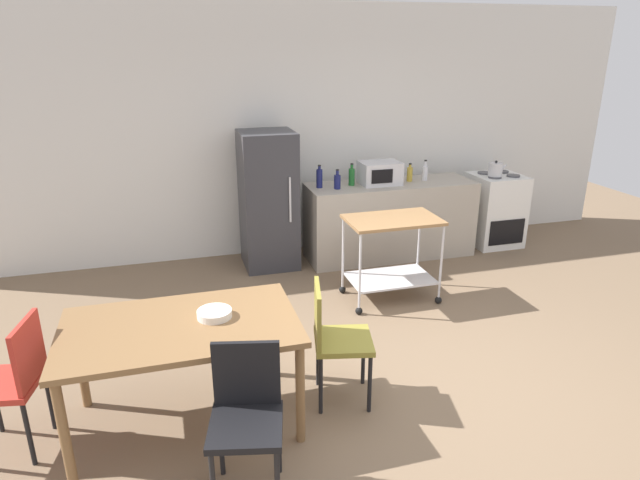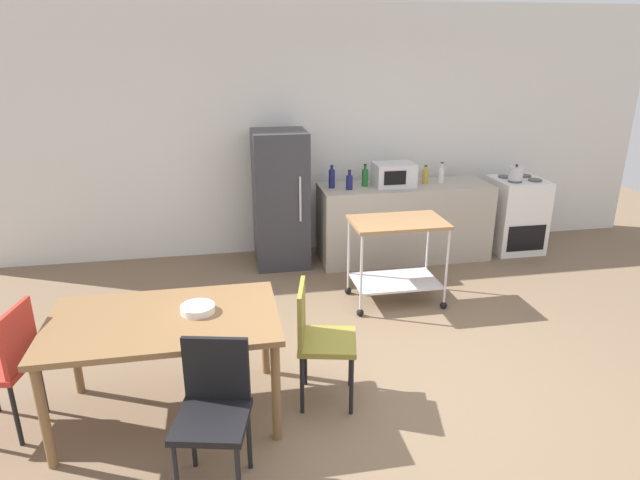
% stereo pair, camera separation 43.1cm
% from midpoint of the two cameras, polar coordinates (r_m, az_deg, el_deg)
% --- Properties ---
extents(ground_plane, '(12.00, 12.00, 0.00)m').
position_cam_midpoint_polar(ground_plane, '(4.31, 6.60, -14.94)').
color(ground_plane, brown).
extents(back_wall, '(8.40, 0.12, 2.90)m').
position_cam_midpoint_polar(back_wall, '(6.68, -3.57, 11.16)').
color(back_wall, silver).
rests_on(back_wall, ground_plane).
extents(kitchen_counter, '(2.00, 0.64, 0.90)m').
position_cam_midpoint_polar(kitchen_counter, '(6.60, 5.42, 2.09)').
color(kitchen_counter, '#A89E8E').
rests_on(kitchen_counter, ground_plane).
extents(dining_table, '(1.50, 0.90, 0.75)m').
position_cam_midpoint_polar(dining_table, '(3.74, -17.52, -9.51)').
color(dining_table, brown).
rests_on(dining_table, ground_plane).
extents(chair_black, '(0.48, 0.48, 0.89)m').
position_cam_midpoint_polar(chair_black, '(3.24, -11.65, -17.18)').
color(chair_black, black).
rests_on(chair_black, ground_plane).
extents(chair_red, '(0.47, 0.47, 0.89)m').
position_cam_midpoint_polar(chair_red, '(4.03, -32.05, -12.07)').
color(chair_red, '#B72D23').
rests_on(chair_red, ground_plane).
extents(chair_olive, '(0.48, 0.48, 0.89)m').
position_cam_midpoint_polar(chair_olive, '(3.89, -1.73, -9.93)').
color(chair_olive, olive).
rests_on(chair_olive, ground_plane).
extents(stove_oven, '(0.60, 0.61, 0.92)m').
position_cam_midpoint_polar(stove_oven, '(7.26, 16.11, 3.03)').
color(stove_oven, white).
rests_on(stove_oven, ground_plane).
extents(refrigerator, '(0.60, 0.63, 1.55)m').
position_cam_midpoint_polar(refrigerator, '(6.24, -7.37, 4.07)').
color(refrigerator, '#333338').
rests_on(refrigerator, ground_plane).
extents(kitchen_cart, '(0.91, 0.57, 0.85)m').
position_cam_midpoint_polar(kitchen_cart, '(5.40, 5.21, -0.58)').
color(kitchen_cart, olive).
rests_on(kitchen_cart, ground_plane).
extents(bottle_sparkling_water, '(0.07, 0.07, 0.26)m').
position_cam_midpoint_polar(bottle_sparkling_water, '(6.22, -2.06, 6.44)').
color(bottle_sparkling_water, navy).
rests_on(bottle_sparkling_water, kitchen_counter).
extents(bottle_vinegar, '(0.08, 0.08, 0.22)m').
position_cam_midpoint_polar(bottle_vinegar, '(6.17, -0.19, 6.11)').
color(bottle_vinegar, navy).
rests_on(bottle_vinegar, kitchen_counter).
extents(bottle_soda, '(0.07, 0.07, 0.26)m').
position_cam_midpoint_polar(bottle_soda, '(6.33, 1.36, 6.61)').
color(bottle_soda, '#1E6628').
rests_on(bottle_soda, kitchen_counter).
extents(microwave, '(0.46, 0.35, 0.26)m').
position_cam_midpoint_polar(microwave, '(6.40, 4.31, 6.95)').
color(microwave, silver).
rests_on(microwave, kitchen_counter).
extents(bottle_soy_sauce, '(0.07, 0.07, 0.21)m').
position_cam_midpoint_polar(bottle_soy_sauce, '(6.58, 7.46, 6.82)').
color(bottle_soy_sauce, gold).
rests_on(bottle_soy_sauce, kitchen_counter).
extents(bottle_hot_sauce, '(0.06, 0.06, 0.25)m').
position_cam_midpoint_polar(bottle_hot_sauce, '(6.65, 9.05, 6.94)').
color(bottle_hot_sauce, silver).
rests_on(bottle_hot_sauce, kitchen_counter).
extents(fruit_bowl, '(0.23, 0.23, 0.05)m').
position_cam_midpoint_polar(fruit_bowl, '(3.72, -14.23, -7.51)').
color(fruit_bowl, white).
rests_on(fruit_bowl, dining_table).
extents(kettle, '(0.24, 0.17, 0.19)m').
position_cam_midpoint_polar(kettle, '(6.98, 16.12, 7.05)').
color(kettle, silver).
rests_on(kettle, stove_oven).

